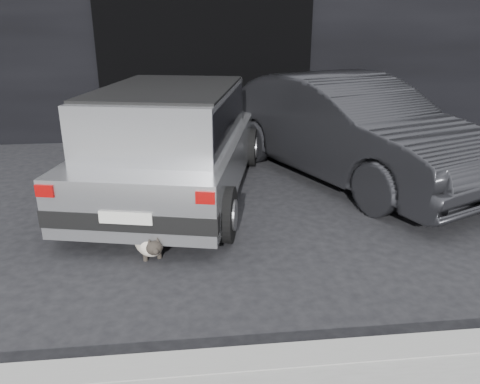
{
  "coord_description": "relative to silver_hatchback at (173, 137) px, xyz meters",
  "views": [
    {
      "loc": [
        0.63,
        -5.13,
        2.26
      ],
      "look_at": [
        1.14,
        -0.59,
        0.56
      ],
      "focal_mm": 35.0,
      "sensor_mm": 36.0,
      "label": 1
    }
  ],
  "objects": [
    {
      "name": "ground",
      "position": [
        -0.42,
        -0.91,
        -0.8
      ],
      "size": [
        80.0,
        80.0,
        0.0
      ],
      "primitive_type": "plane",
      "color": "black",
      "rests_on": "ground"
    },
    {
      "name": "building_facade",
      "position": [
        0.58,
        5.09,
        1.7
      ],
      "size": [
        34.0,
        4.0,
        5.0
      ],
      "primitive_type": "cube",
      "color": "black",
      "rests_on": "ground"
    },
    {
      "name": "garage_opening",
      "position": [
        0.58,
        3.08,
        0.5
      ],
      "size": [
        4.0,
        0.1,
        2.6
      ],
      "primitive_type": "cube",
      "color": "black",
      "rests_on": "ground"
    },
    {
      "name": "curb",
      "position": [
        0.58,
        -3.51,
        -0.74
      ],
      "size": [
        18.0,
        0.25,
        0.12
      ],
      "primitive_type": "cube",
      "color": "gray",
      "rests_on": "ground"
    },
    {
      "name": "silver_hatchback",
      "position": [
        0.0,
        0.0,
        0.0
      ],
      "size": [
        2.66,
        4.29,
        1.47
      ],
      "rotation": [
        0.0,
        0.0,
        -0.23
      ],
      "color": "#A7A9AC",
      "rests_on": "ground"
    },
    {
      "name": "second_car",
      "position": [
        2.52,
        0.49,
        -0.05
      ],
      "size": [
        3.34,
        4.82,
        1.51
      ],
      "primitive_type": "imported",
      "rotation": [
        0.0,
        0.0,
        0.42
      ],
      "color": "black",
      "rests_on": "ground"
    },
    {
      "name": "cat_siamese",
      "position": [
        -0.23,
        -1.71,
        -0.67
      ],
      "size": [
        0.42,
        0.79,
        0.29
      ],
      "rotation": [
        0.0,
        0.0,
        3.42
      ],
      "color": "beige",
      "rests_on": "ground"
    },
    {
      "name": "cat_white",
      "position": [
        -0.29,
        -1.3,
        -0.63
      ],
      "size": [
        0.69,
        0.48,
        0.36
      ],
      "rotation": [
        0.0,
        0.0,
        -1.1
      ],
      "color": "silver",
      "rests_on": "ground"
    }
  ]
}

